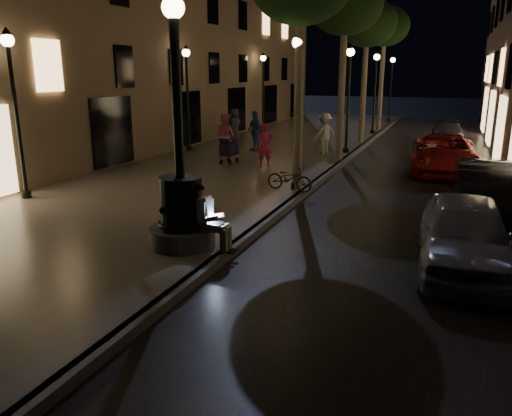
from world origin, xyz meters
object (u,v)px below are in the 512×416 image
at_px(tree_third, 367,24).
at_px(car_front, 465,233).
at_px(lamp_curb_c, 375,82).
at_px(lamp_left_c, 263,81).
at_px(lamp_curb_b, 349,85).
at_px(pedestrian_blue, 255,131).
at_px(seated_man_laptop, 207,216).
at_px(tree_far, 385,27).
at_px(fountain_lamppost, 181,200).
at_px(pedestrian_pink, 225,136).
at_px(lamp_left_b, 187,85).
at_px(pedestrian_red, 265,145).
at_px(pedestrian_dark, 235,125).
at_px(car_second, 483,186).
at_px(car_rear, 448,134).
at_px(tree_second, 345,6).
at_px(stroller, 229,149).
at_px(lamp_curb_a, 297,91).
at_px(lamp_left_a, 14,93).
at_px(car_third, 444,154).
at_px(pedestrian_white, 325,133).
at_px(bicycle, 289,178).
at_px(lamp_curb_d, 391,80).

xyz_separation_m(tree_third, car_front, (4.92, -16.66, -5.42)).
bearing_deg(lamp_curb_c, lamp_left_c, 180.00).
height_order(lamp_curb_b, pedestrian_blue, lamp_curb_b).
relative_size(seated_man_laptop, tree_far, 0.18).
relative_size(fountain_lamppost, pedestrian_pink, 2.67).
height_order(lamp_curb_c, lamp_left_b, same).
distance_m(tree_third, pedestrian_pink, 10.16).
height_order(lamp_curb_b, pedestrian_red, lamp_curb_b).
distance_m(fountain_lamppost, pedestrian_pink, 10.98).
relative_size(tree_third, car_front, 1.70).
height_order(seated_man_laptop, pedestrian_dark, pedestrian_dark).
relative_size(car_second, car_rear, 0.98).
bearing_deg(tree_second, stroller, -146.03).
distance_m(lamp_curb_a, car_rear, 14.61).
xyz_separation_m(lamp_left_a, car_third, (11.40, 9.65, -2.51)).
bearing_deg(pedestrian_pink, pedestrian_white, -121.41).
height_order(lamp_left_c, car_second, lamp_left_c).
bearing_deg(lamp_curb_c, bicycle, -90.35).
height_order(fountain_lamppost, tree_far, tree_far).
relative_size(pedestrian_pink, pedestrian_blue, 1.05).
relative_size(tree_third, bicycle, 4.72).
xyz_separation_m(lamp_curb_c, pedestrian_pink, (-4.43, -11.68, -2.06)).
height_order(lamp_curb_c, car_second, lamp_curb_c).
bearing_deg(pedestrian_red, lamp_curb_b, 28.29).
distance_m(lamp_curb_d, pedestrian_pink, 20.28).
bearing_deg(seated_man_laptop, lamp_curb_a, 89.17).
height_order(stroller, car_second, stroller).
relative_size(tree_second, bicycle, 4.85).
bearing_deg(tree_far, seated_man_laptop, -90.40).
distance_m(seated_man_laptop, lamp_left_a, 7.65).
relative_size(stroller, bicycle, 0.77).
relative_size(car_front, pedestrian_white, 2.31).
bearing_deg(tree_second, tree_third, 90.95).
relative_size(stroller, car_second, 0.29).
xyz_separation_m(lamp_curb_b, pedestrian_red, (-2.24, -4.74, -2.18)).
height_order(car_third, car_rear, car_third).
xyz_separation_m(lamp_curb_d, pedestrian_pink, (-4.43, -19.68, -2.06)).
bearing_deg(pedestrian_red, seated_man_laptop, -113.39).
bearing_deg(pedestrian_dark, fountain_lamppost, -160.19).
bearing_deg(pedestrian_white, pedestrian_blue, -38.06).
relative_size(tree_third, car_third, 1.38).
xyz_separation_m(lamp_curb_a, lamp_left_c, (-7.10, 16.00, 0.00)).
distance_m(tree_third, pedestrian_white, 6.83).
relative_size(stroller, car_front, 0.28).
distance_m(lamp_curb_b, bicycle, 8.71).
height_order(lamp_left_a, stroller, lamp_left_a).
height_order(lamp_curb_d, pedestrian_white, lamp_curb_d).
distance_m(tree_far, pedestrian_red, 15.86).
bearing_deg(tree_far, car_front, -77.94).
relative_size(lamp_curb_c, car_third, 0.92).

